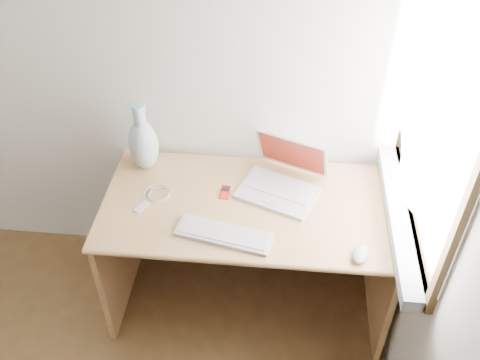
# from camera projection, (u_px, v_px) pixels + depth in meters

# --- Properties ---
(back_wall) EXTENTS (3.50, 0.04, 2.60)m
(back_wall) POSITION_uv_depth(u_px,v_px,m) (33.00, 41.00, 2.44)
(back_wall) COLOR white
(back_wall) RESTS_ON floor
(window) EXTENTS (0.11, 0.99, 1.10)m
(window) POSITION_uv_depth(u_px,v_px,m) (432.00, 123.00, 1.99)
(window) COLOR white
(window) RESTS_ON right_wall
(desk) EXTENTS (1.36, 0.68, 0.72)m
(desk) POSITION_uv_depth(u_px,v_px,m) (250.00, 223.00, 2.66)
(desk) COLOR tan
(desk) RESTS_ON floor
(laptop) EXTENTS (0.42, 0.41, 0.24)m
(laptop) POSITION_uv_depth(u_px,v_px,m) (278.00, 179.00, 2.52)
(laptop) COLOR silver
(laptop) RESTS_ON desk
(external_keyboard) EXTENTS (0.44, 0.21, 0.02)m
(external_keyboard) POSITION_uv_depth(u_px,v_px,m) (224.00, 234.00, 2.31)
(external_keyboard) COLOR silver
(external_keyboard) RESTS_ON desk
(mouse) EXTENTS (0.10, 0.13, 0.04)m
(mouse) POSITION_uv_depth(u_px,v_px,m) (361.00, 254.00, 2.22)
(mouse) COLOR silver
(mouse) RESTS_ON desk
(ipod) EXTENTS (0.04, 0.09, 0.01)m
(ipod) POSITION_uv_depth(u_px,v_px,m) (225.00, 192.00, 2.52)
(ipod) COLOR red
(ipod) RESTS_ON desk
(cable_coil) EXTENTS (0.14, 0.14, 0.01)m
(cable_coil) POSITION_uv_depth(u_px,v_px,m) (157.00, 194.00, 2.52)
(cable_coil) COLOR silver
(cable_coil) RESTS_ON desk
(remote) EXTENTS (0.07, 0.09, 0.01)m
(remote) POSITION_uv_depth(u_px,v_px,m) (142.00, 207.00, 2.45)
(remote) COLOR silver
(remote) RESTS_ON desk
(vase) EXTENTS (0.14, 0.14, 0.37)m
(vase) POSITION_uv_depth(u_px,v_px,m) (143.00, 143.00, 2.57)
(vase) COLOR silver
(vase) RESTS_ON desk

